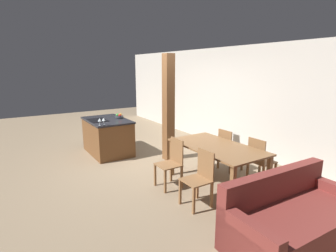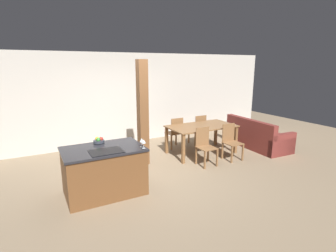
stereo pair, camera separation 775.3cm
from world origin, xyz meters
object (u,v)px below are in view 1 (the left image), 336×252
object	(u,v)px
dining_chair_far_right	(260,160)
wine_glass_near	(100,120)
dining_chair_near_left	(172,162)
wine_glass_middle	(104,120)
dining_chair_far_left	(228,149)
dining_chair_near_right	(200,177)
couch	(293,221)
fruit_bowl	(119,116)
kitchen_island	(108,136)
dining_table	(217,151)
timber_post	(168,108)

from	to	relation	value
dining_chair_far_right	wine_glass_near	bearing A→B (deg)	38.64
dining_chair_near_left	wine_glass_near	bearing A→B (deg)	-159.51
wine_glass_middle	dining_chair_far_left	xyz separation A→B (m)	(1.87, 2.05, -0.55)
wine_glass_middle	dining_chair_near_right	xyz separation A→B (m)	(2.68, 0.61, -0.55)
couch	fruit_bowl	bearing A→B (deg)	97.30
kitchen_island	wine_glass_middle	world-z (taller)	wine_glass_middle
kitchen_island	wine_glass_middle	distance (m)	0.91
dining_table	couch	size ratio (longest dim) A/B	0.95
dining_chair_near_right	couch	xyz separation A→B (m)	(1.35, 0.40, -0.18)
fruit_bowl	couch	size ratio (longest dim) A/B	0.11
wine_glass_middle	dining_chair_far_right	xyz separation A→B (m)	(2.68, 2.05, -0.55)
dining_chair_near_left	wine_glass_middle	bearing A→B (deg)	-162.01
fruit_bowl	couch	xyz separation A→B (m)	(4.66, 0.38, -0.65)
kitchen_island	dining_chair_near_left	distance (m)	2.53
kitchen_island	fruit_bowl	world-z (taller)	fruit_bowl
kitchen_island	wine_glass_near	bearing A→B (deg)	-31.35
wine_glass_middle	dining_chair_far_right	size ratio (longest dim) A/B	0.18
fruit_bowl	dining_chair_far_left	size ratio (longest dim) A/B	0.23
wine_glass_near	dining_chair_far_right	bearing A→B (deg)	38.64
wine_glass_middle	dining_chair_far_right	world-z (taller)	wine_glass_middle
fruit_bowl	timber_post	size ratio (longest dim) A/B	0.08
wine_glass_middle	dining_table	distance (m)	2.66
wine_glass_middle	dining_chair_near_right	size ratio (longest dim) A/B	0.18
dining_chair_far_right	timber_post	size ratio (longest dim) A/B	0.36
dining_table	dining_chair_near_left	distance (m)	0.85
wine_glass_middle	dining_chair_near_left	bearing A→B (deg)	17.99
wine_glass_middle	dining_table	xyz separation A→B (m)	(2.27, 1.33, -0.35)
kitchen_island	fruit_bowl	bearing A→B (deg)	87.80
wine_glass_middle	dining_chair_far_right	distance (m)	3.42
couch	dining_table	bearing A→B (deg)	82.32
dining_chair_far_right	kitchen_island	bearing A→B (deg)	27.87
wine_glass_near	dining_table	size ratio (longest dim) A/B	0.09
dining_chair_near_left	dining_chair_far_left	size ratio (longest dim) A/B	1.00
fruit_bowl	dining_chair_far_right	size ratio (longest dim) A/B	0.23
wine_glass_near	dining_chair_near_left	distance (m)	2.07
dining_table	timber_post	xyz separation A→B (m)	(-1.68, 0.03, 0.57)
kitchen_island	fruit_bowl	xyz separation A→B (m)	(0.01, 0.33, 0.49)
fruit_bowl	dining_chair_near_left	xyz separation A→B (m)	(2.50, -0.02, -0.47)
couch	timber_post	distance (m)	3.58
timber_post	dining_chair_far_right	bearing A→B (deg)	18.45
wine_glass_middle	dining_chair_near_right	distance (m)	2.80
wine_glass_middle	dining_chair_near_left	world-z (taller)	wine_glass_middle
dining_chair_near_left	timber_post	distance (m)	1.66
dining_chair_far_left	dining_chair_far_right	world-z (taller)	same
wine_glass_middle	dining_chair_near_right	bearing A→B (deg)	12.78
fruit_bowl	dining_chair_far_left	bearing A→B (deg)	29.66
fruit_bowl	couch	bearing A→B (deg)	4.68
dining_chair_far_left	kitchen_island	bearing A→B (deg)	34.95
kitchen_island	dining_chair_near_right	bearing A→B (deg)	5.36
fruit_bowl	dining_table	size ratio (longest dim) A/B	0.12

